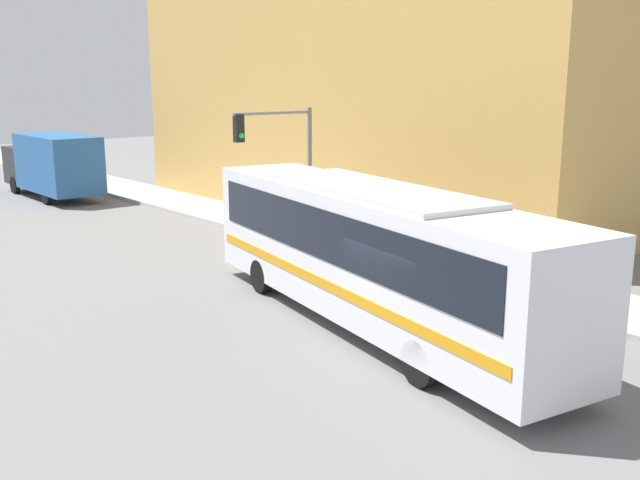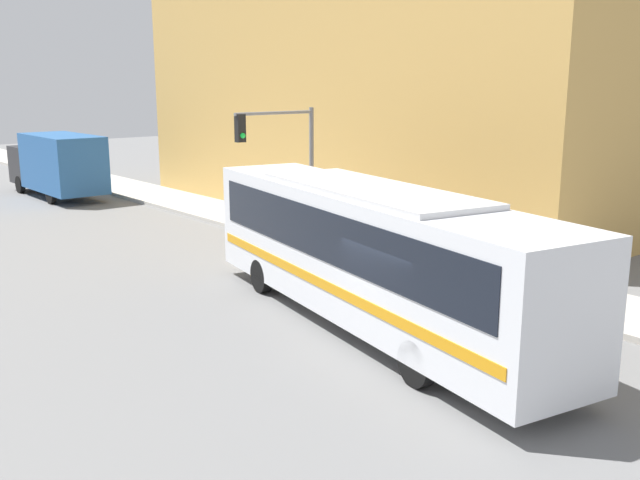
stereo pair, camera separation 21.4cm
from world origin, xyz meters
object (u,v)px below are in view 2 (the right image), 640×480
object	(u,v)px
city_bus	(369,247)
delivery_truck	(57,163)
traffic_light_pole	(285,151)
fire_hydrant	(385,250)
pedestrian_near_corner	(443,241)
parking_meter	(335,222)

from	to	relation	value
city_bus	delivery_truck	distance (m)	24.38
traffic_light_pole	delivery_truck	bearing A→B (deg)	96.23
city_bus	fire_hydrant	world-z (taller)	city_bus
city_bus	delivery_truck	bearing A→B (deg)	97.39
delivery_truck	pedestrian_near_corner	bearing A→B (deg)	-81.33
fire_hydrant	pedestrian_near_corner	world-z (taller)	pedestrian_near_corner
delivery_truck	fire_hydrant	xyz separation A→B (m)	(2.86, -20.55, -1.21)
delivery_truck	fire_hydrant	size ratio (longest dim) A/B	10.80
traffic_light_pole	parking_meter	world-z (taller)	traffic_light_pole
traffic_light_pole	parking_meter	distance (m)	2.97
city_bus	pedestrian_near_corner	bearing A→B (deg)	31.74
delivery_truck	traffic_light_pole	size ratio (longest dim) A/B	1.62
parking_meter	pedestrian_near_corner	size ratio (longest dim) A/B	0.78
delivery_truck	city_bus	bearing A→B (deg)	-93.60
city_bus	parking_meter	xyz separation A→B (m)	(4.39, 6.21, -0.87)
delivery_truck	parking_meter	distance (m)	18.36
traffic_light_pole	pedestrian_near_corner	world-z (taller)	traffic_light_pole
pedestrian_near_corner	city_bus	bearing A→B (deg)	-159.26
delivery_truck	fire_hydrant	bearing A→B (deg)	-82.08
city_bus	parking_meter	size ratio (longest dim) A/B	9.22
city_bus	traffic_light_pole	distance (m)	8.49
delivery_truck	traffic_light_pole	distance (m)	16.86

